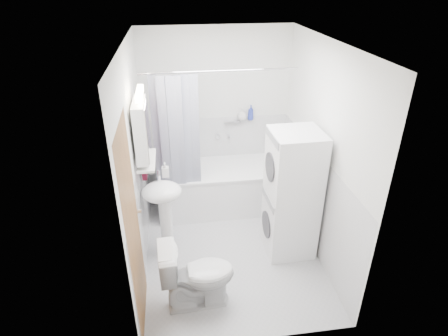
{
  "coord_description": "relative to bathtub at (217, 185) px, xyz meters",
  "views": [
    {
      "loc": [
        -0.58,
        -3.52,
        2.99
      ],
      "look_at": [
        -0.05,
        0.15,
        1.02
      ],
      "focal_mm": 30.0,
      "sensor_mm": 36.0,
      "label": 1
    }
  ],
  "objects": [
    {
      "name": "bathtub",
      "position": [
        0.0,
        0.0,
        0.0
      ],
      "size": [
        1.61,
        0.76,
        0.61
      ],
      "color": "white",
      "rests_on": "ground"
    },
    {
      "name": "floor",
      "position": [
        0.04,
        -0.92,
        -0.34
      ],
      "size": [
        2.6,
        2.6,
        0.0
      ],
      "primitive_type": "plane",
      "color": "#B8B7BC",
      "rests_on": "ground"
    },
    {
      "name": "medicine_cabinet",
      "position": [
        -0.87,
        -0.82,
        1.23
      ],
      "size": [
        0.13,
        0.5,
        0.71
      ],
      "color": "white",
      "rests_on": "room_walls"
    },
    {
      "name": "toilet",
      "position": [
        -0.41,
        -1.7,
        0.02
      ],
      "size": [
        0.75,
        0.45,
        0.72
      ],
      "primitive_type": "imported",
      "rotation": [
        0.0,
        0.0,
        1.63
      ],
      "color": "white",
      "rests_on": "ground"
    },
    {
      "name": "door",
      "position": [
        -0.91,
        -1.47,
        0.66
      ],
      "size": [
        0.05,
        2.0,
        2.0
      ],
      "color": "brown",
      "rests_on": "ground"
    },
    {
      "name": "towel",
      "position": [
        -0.9,
        -0.57,
        1.04
      ],
      "size": [
        0.07,
        0.37,
        0.9
      ],
      "color": "maroon",
      "rests_on": "room_walls"
    },
    {
      "name": "shower_caddy",
      "position": [
        0.25,
        0.32,
        0.81
      ],
      "size": [
        0.22,
        0.06,
        0.02
      ],
      "primitive_type": "cube",
      "color": "silver",
      "rests_on": "room_walls"
    },
    {
      "name": "tub_spout",
      "position": [
        0.2,
        0.33,
        0.59
      ],
      "size": [
        0.04,
        0.12,
        0.04
      ],
      "primitive_type": "cylinder",
      "rotation": [
        1.57,
        0.0,
        0.0
      ],
      "color": "silver",
      "rests_on": "room_walls"
    },
    {
      "name": "wainscot",
      "position": [
        0.04,
        -0.63,
        0.26
      ],
      "size": [
        1.98,
        2.58,
        2.58
      ],
      "color": "white",
      "rests_on": "ground"
    },
    {
      "name": "shower_curtain",
      "position": [
        -0.52,
        -0.32,
        0.91
      ],
      "size": [
        0.55,
        0.02,
        1.45
      ],
      "color": "#121A40",
      "rests_on": "curtain_rod"
    },
    {
      "name": "washer_dryer",
      "position": [
        0.71,
        -1.02,
        0.42
      ],
      "size": [
        0.56,
        0.55,
        1.51
      ],
      "rotation": [
        0.0,
        0.0,
        0.02
      ],
      "color": "white",
      "rests_on": "ground"
    },
    {
      "name": "shelf",
      "position": [
        -0.85,
        -0.82,
        0.86
      ],
      "size": [
        0.18,
        0.54,
        0.02
      ],
      "primitive_type": "cube",
      "color": "silver",
      "rests_on": "room_walls"
    },
    {
      "name": "soap_pump",
      "position": [
        -0.67,
        -0.67,
        0.61
      ],
      "size": [
        0.08,
        0.17,
        0.08
      ],
      "primitive_type": "imported",
      "color": "gray",
      "rests_on": "sink"
    },
    {
      "name": "curtain_rod",
      "position": [
        0.0,
        -0.32,
        1.66
      ],
      "size": [
        1.79,
        0.02,
        0.02
      ],
      "primitive_type": "cylinder",
      "rotation": [
        0.0,
        1.57,
        0.0
      ],
      "color": "silver",
      "rests_on": "room_walls"
    },
    {
      "name": "shampoo_a",
      "position": [
        0.39,
        0.32,
        0.89
      ],
      "size": [
        0.13,
        0.17,
        0.13
      ],
      "primitive_type": "imported",
      "color": "gray",
      "rests_on": "shower_caddy"
    },
    {
      "name": "shelf_cup",
      "position": [
        -0.85,
        -0.7,
        0.92
      ],
      "size": [
        0.1,
        0.09,
        0.1
      ],
      "primitive_type": "imported",
      "color": "gray",
      "rests_on": "shelf"
    },
    {
      "name": "room_walls",
      "position": [
        0.04,
        -0.92,
        1.15
      ],
      "size": [
        2.6,
        2.6,
        2.6
      ],
      "color": "white",
      "rests_on": "ground"
    },
    {
      "name": "shampoo_b",
      "position": [
        0.51,
        0.32,
        0.86
      ],
      "size": [
        0.08,
        0.21,
        0.08
      ],
      "primitive_type": "imported",
      "color": "#27379F",
      "rests_on": "shower_caddy"
    },
    {
      "name": "sink",
      "position": [
        -0.72,
        -0.9,
        0.36
      ],
      "size": [
        0.44,
        0.37,
        1.04
      ],
      "color": "white",
      "rests_on": "ground"
    },
    {
      "name": "shelf_bottle",
      "position": [
        -0.85,
        -0.97,
        0.91
      ],
      "size": [
        0.07,
        0.18,
        0.07
      ],
      "primitive_type": "imported",
      "color": "gray",
      "rests_on": "shelf"
    }
  ]
}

